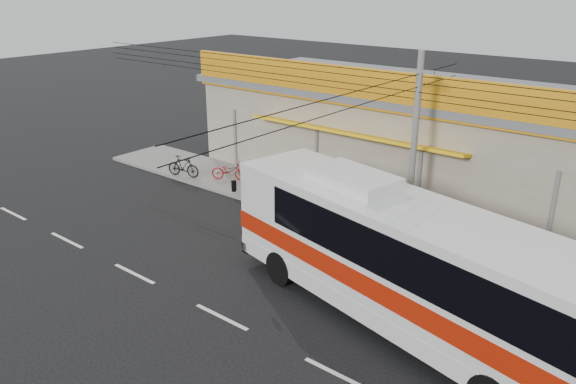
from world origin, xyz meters
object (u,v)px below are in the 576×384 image
at_px(motorbike_dark, 183,166).
at_px(coach_bus, 430,268).
at_px(utility_pole, 419,87).
at_px(motorbike_red, 229,171).

bearing_deg(motorbike_dark, coach_bus, -122.42).
xyz_separation_m(coach_bus, motorbike_dark, (-14.63, 4.51, -1.44)).
height_order(coach_bus, utility_pole, utility_pole).
distance_m(coach_bus, utility_pole, 7.07).
height_order(motorbike_red, motorbike_dark, motorbike_dark).
bearing_deg(coach_bus, motorbike_dark, 175.30).
relative_size(coach_bus, utility_pole, 0.38).
bearing_deg(motorbike_dark, utility_pole, -101.77).
xyz_separation_m(coach_bus, utility_pole, (-3.21, 5.21, 3.53)).
bearing_deg(motorbike_dark, motorbike_red, -78.14).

